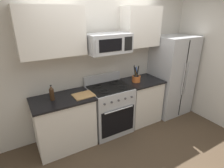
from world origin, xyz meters
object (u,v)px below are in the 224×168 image
refrigerator (171,76)px  utensil_crock (136,78)px  bottle_soy (52,93)px  microwave (108,43)px  range_oven (110,109)px  cutting_board (83,95)px

refrigerator → utensil_crock: size_ratio=5.16×
refrigerator → utensil_crock: (-0.97, 0.01, 0.12)m
bottle_soy → microwave: bearing=0.5°
microwave → utensil_crock: 0.95m
range_oven → cutting_board: size_ratio=3.25×
refrigerator → microwave: bearing=178.4°
range_oven → cutting_board: 0.70m
utensil_crock → bottle_soy: 1.63m
refrigerator → microwave: (-1.57, 0.04, 0.84)m
microwave → cutting_board: microwave is taller
bottle_soy → utensil_crock: bearing=-0.7°
range_oven → microwave: size_ratio=1.46×
microwave → cutting_board: (-0.54, -0.10, -0.79)m
range_oven → cutting_board: (-0.54, -0.08, 0.44)m
range_oven → cutting_board: bearing=-172.0°
range_oven → refrigerator: (1.57, -0.02, 0.39)m
refrigerator → bottle_soy: bearing=179.2°
microwave → range_oven: bearing=-90.0°
microwave → bottle_soy: size_ratio=2.96×
range_oven → bottle_soy: size_ratio=4.32×
refrigerator → bottle_soy: refrigerator is taller
cutting_board → bottle_soy: bottle_soy is taller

